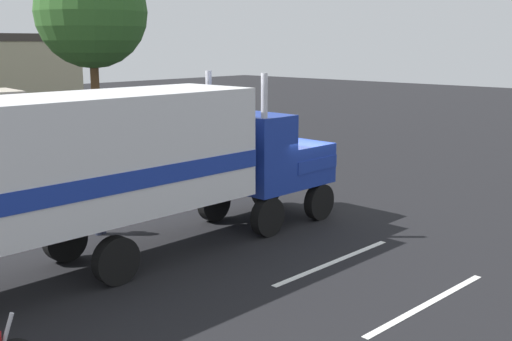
# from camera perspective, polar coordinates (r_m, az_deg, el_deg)

# --- Properties ---
(ground_plane) EXTENTS (120.00, 120.00, 0.00)m
(ground_plane) POSITION_cam_1_polar(r_m,az_deg,el_deg) (19.59, 3.04, -4.13)
(ground_plane) COLOR black
(lane_stripe_near) EXTENTS (4.40, 0.23, 0.01)m
(lane_stripe_near) POSITION_cam_1_polar(r_m,az_deg,el_deg) (15.70, 7.09, -8.23)
(lane_stripe_near) COLOR silver
(lane_stripe_near) RESTS_ON ground_plane
(lane_stripe_mid) EXTENTS (4.40, 0.35, 0.01)m
(lane_stripe_mid) POSITION_cam_1_polar(r_m,az_deg,el_deg) (13.71, 15.34, -11.57)
(lane_stripe_mid) COLOR silver
(lane_stripe_mid) RESTS_ON ground_plane
(semi_truck) EXTENTS (14.21, 2.93, 4.50)m
(semi_truck) POSITION_cam_1_polar(r_m,az_deg,el_deg) (14.85, -14.91, 0.41)
(semi_truck) COLOR #193399
(semi_truck) RESTS_ON ground_plane
(person_bystander) EXTENTS (0.34, 0.45, 1.63)m
(person_bystander) POSITION_cam_1_polar(r_m,az_deg,el_deg) (18.07, -14.06, -2.89)
(person_bystander) COLOR #2D3347
(person_bystander) RESTS_ON ground_plane
(tree_left) EXTENTS (5.67, 5.67, 9.62)m
(tree_left) POSITION_cam_1_polar(r_m,az_deg,el_deg) (33.81, -14.70, 13.71)
(tree_left) COLOR brown
(tree_left) RESTS_ON ground_plane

